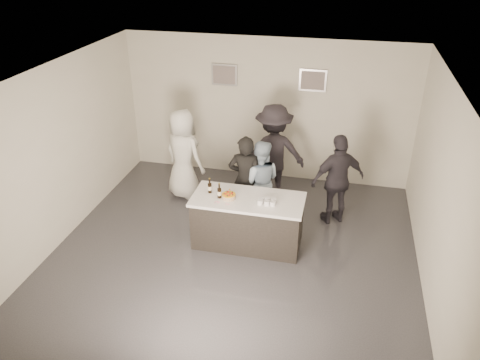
{
  "coord_description": "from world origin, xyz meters",
  "views": [
    {
      "loc": [
        1.54,
        -6.15,
        4.8
      ],
      "look_at": [
        0.0,
        0.5,
        1.15
      ],
      "focal_mm": 35.0,
      "sensor_mm": 36.0,
      "label": 1
    }
  ],
  "objects_px": {
    "person_guest_left": "(183,154)",
    "beer_bottle_a": "(210,186)",
    "person_main_blue": "(260,181)",
    "bar_counter": "(248,221)",
    "beer_bottle_b": "(219,191)",
    "person_guest_right": "(338,180)",
    "person_guest_back": "(273,153)",
    "cake": "(229,196)",
    "person_main_black": "(245,180)"
  },
  "relations": [
    {
      "from": "cake",
      "to": "person_guest_back",
      "type": "height_order",
      "value": "person_guest_back"
    },
    {
      "from": "cake",
      "to": "beer_bottle_a",
      "type": "height_order",
      "value": "beer_bottle_a"
    },
    {
      "from": "bar_counter",
      "to": "cake",
      "type": "bearing_deg",
      "value": -166.48
    },
    {
      "from": "person_guest_left",
      "to": "person_guest_back",
      "type": "bearing_deg",
      "value": -144.56
    },
    {
      "from": "person_guest_back",
      "to": "beer_bottle_a",
      "type": "bearing_deg",
      "value": 44.4
    },
    {
      "from": "beer_bottle_a",
      "to": "person_guest_right",
      "type": "relative_size",
      "value": 0.15
    },
    {
      "from": "bar_counter",
      "to": "person_main_black",
      "type": "height_order",
      "value": "person_main_black"
    },
    {
      "from": "cake",
      "to": "person_main_blue",
      "type": "relative_size",
      "value": 0.15
    },
    {
      "from": "cake",
      "to": "person_guest_back",
      "type": "bearing_deg",
      "value": 75.67
    },
    {
      "from": "person_main_blue",
      "to": "cake",
      "type": "bearing_deg",
      "value": 62.8
    },
    {
      "from": "beer_bottle_a",
      "to": "person_main_black",
      "type": "bearing_deg",
      "value": 55.42
    },
    {
      "from": "beer_bottle_a",
      "to": "person_main_blue",
      "type": "xyz_separation_m",
      "value": [
        0.7,
        0.81,
        -0.25
      ]
    },
    {
      "from": "bar_counter",
      "to": "person_guest_left",
      "type": "bearing_deg",
      "value": 139.59
    },
    {
      "from": "beer_bottle_a",
      "to": "person_main_blue",
      "type": "height_order",
      "value": "person_main_blue"
    },
    {
      "from": "person_main_black",
      "to": "person_main_blue",
      "type": "distance_m",
      "value": 0.28
    },
    {
      "from": "beer_bottle_a",
      "to": "person_guest_right",
      "type": "xyz_separation_m",
      "value": [
        2.08,
        1.03,
        -0.17
      ]
    },
    {
      "from": "cake",
      "to": "person_guest_back",
      "type": "xyz_separation_m",
      "value": [
        0.45,
        1.75,
        0.04
      ]
    },
    {
      "from": "beer_bottle_a",
      "to": "cake",
      "type": "bearing_deg",
      "value": -18.21
    },
    {
      "from": "person_guest_left",
      "to": "person_main_black",
      "type": "bearing_deg",
      "value": -179.79
    },
    {
      "from": "person_guest_left",
      "to": "beer_bottle_b",
      "type": "bearing_deg",
      "value": 153.08
    },
    {
      "from": "bar_counter",
      "to": "person_guest_back",
      "type": "xyz_separation_m",
      "value": [
        0.14,
        1.68,
        0.53
      ]
    },
    {
      "from": "cake",
      "to": "beer_bottle_b",
      "type": "xyz_separation_m",
      "value": [
        -0.16,
        -0.01,
        0.09
      ]
    },
    {
      "from": "beer_bottle_b",
      "to": "person_guest_left",
      "type": "relative_size",
      "value": 0.14
    },
    {
      "from": "person_main_black",
      "to": "person_guest_back",
      "type": "xyz_separation_m",
      "value": [
        0.34,
        0.96,
        0.14
      ]
    },
    {
      "from": "cake",
      "to": "beer_bottle_a",
      "type": "relative_size",
      "value": 0.88
    },
    {
      "from": "beer_bottle_a",
      "to": "person_guest_back",
      "type": "distance_m",
      "value": 1.82
    },
    {
      "from": "person_main_blue",
      "to": "beer_bottle_a",
      "type": "bearing_deg",
      "value": 42.21
    },
    {
      "from": "person_main_blue",
      "to": "bar_counter",
      "type": "bearing_deg",
      "value": 80.7
    },
    {
      "from": "cake",
      "to": "person_main_blue",
      "type": "xyz_separation_m",
      "value": [
        0.35,
        0.93,
        -0.16
      ]
    },
    {
      "from": "beer_bottle_a",
      "to": "bar_counter",
      "type": "bearing_deg",
      "value": -3.78
    },
    {
      "from": "beer_bottle_a",
      "to": "beer_bottle_b",
      "type": "xyz_separation_m",
      "value": [
        0.2,
        -0.13,
        0.0
      ]
    },
    {
      "from": "beer_bottle_b",
      "to": "person_guest_right",
      "type": "relative_size",
      "value": 0.15
    },
    {
      "from": "person_main_black",
      "to": "person_guest_back",
      "type": "relative_size",
      "value": 0.86
    },
    {
      "from": "cake",
      "to": "beer_bottle_a",
      "type": "xyz_separation_m",
      "value": [
        -0.36,
        0.12,
        0.09
      ]
    },
    {
      "from": "beer_bottle_b",
      "to": "person_guest_left",
      "type": "xyz_separation_m",
      "value": [
        -1.13,
        1.44,
        -0.12
      ]
    },
    {
      "from": "person_main_black",
      "to": "person_main_blue",
      "type": "bearing_deg",
      "value": -154.35
    },
    {
      "from": "beer_bottle_b",
      "to": "person_guest_right",
      "type": "distance_m",
      "value": 2.21
    },
    {
      "from": "beer_bottle_b",
      "to": "cake",
      "type": "bearing_deg",
      "value": 4.34
    },
    {
      "from": "person_main_blue",
      "to": "person_guest_left",
      "type": "height_order",
      "value": "person_guest_left"
    },
    {
      "from": "beer_bottle_b",
      "to": "bar_counter",
      "type": "bearing_deg",
      "value": 10.47
    },
    {
      "from": "person_guest_right",
      "to": "beer_bottle_b",
      "type": "bearing_deg",
      "value": 2.16
    },
    {
      "from": "beer_bottle_b",
      "to": "person_main_blue",
      "type": "height_order",
      "value": "person_main_blue"
    },
    {
      "from": "beer_bottle_b",
      "to": "person_guest_left",
      "type": "height_order",
      "value": "person_guest_left"
    },
    {
      "from": "bar_counter",
      "to": "beer_bottle_b",
      "type": "relative_size",
      "value": 7.15
    },
    {
      "from": "person_guest_right",
      "to": "person_main_blue",
      "type": "bearing_deg",
      "value": -20.4
    },
    {
      "from": "person_main_black",
      "to": "cake",
      "type": "bearing_deg",
      "value": 78.53
    },
    {
      "from": "person_guest_left",
      "to": "beer_bottle_a",
      "type": "bearing_deg",
      "value": 150.28
    },
    {
      "from": "bar_counter",
      "to": "person_guest_back",
      "type": "height_order",
      "value": "person_guest_back"
    },
    {
      "from": "person_main_black",
      "to": "person_main_blue",
      "type": "xyz_separation_m",
      "value": [
        0.24,
        0.14,
        -0.06
      ]
    },
    {
      "from": "beer_bottle_a",
      "to": "person_main_blue",
      "type": "bearing_deg",
      "value": 48.94
    }
  ]
}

